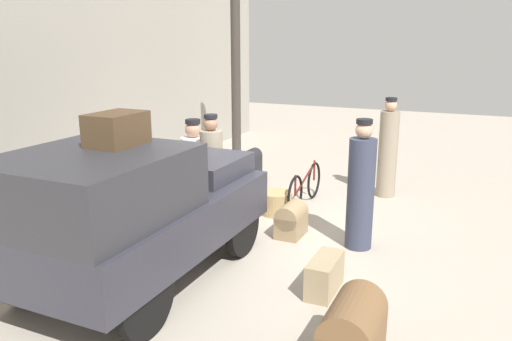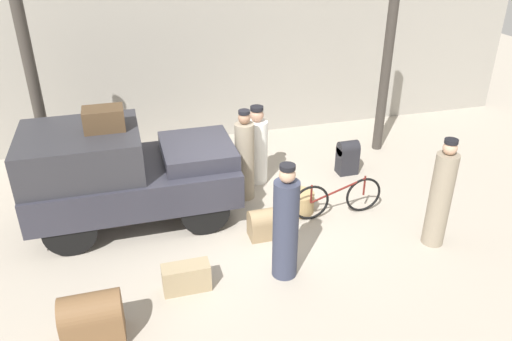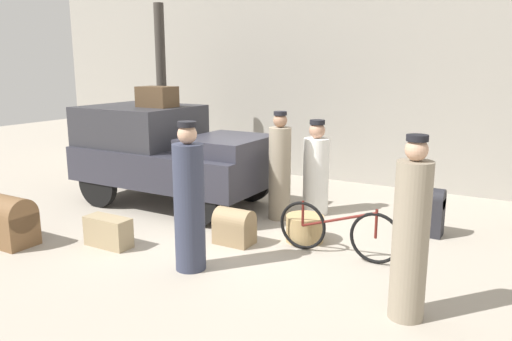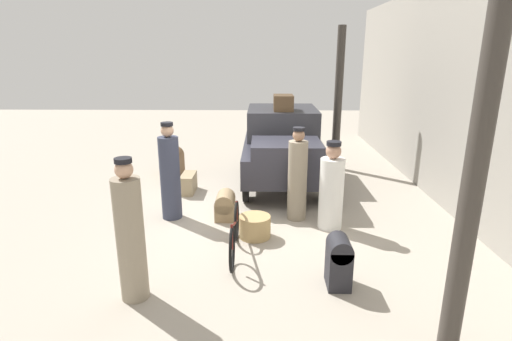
{
  "view_description": "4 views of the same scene",
  "coord_description": "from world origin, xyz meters",
  "px_view_note": "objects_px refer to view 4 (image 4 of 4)",
  "views": [
    {
      "loc": [
        -6.45,
        -2.84,
        2.87
      ],
      "look_at": [
        0.2,
        0.2,
        0.95
      ],
      "focal_mm": 35.0,
      "sensor_mm": 36.0,
      "label": 1
    },
    {
      "loc": [
        -1.85,
        -7.05,
        4.87
      ],
      "look_at": [
        0.2,
        0.2,
        0.95
      ],
      "focal_mm": 35.0,
      "sensor_mm": 36.0,
      "label": 2
    },
    {
      "loc": [
        3.79,
        -6.06,
        2.52
      ],
      "look_at": [
        0.2,
        0.2,
        0.95
      ],
      "focal_mm": 35.0,
      "sensor_mm": 36.0,
      "label": 3
    },
    {
      "loc": [
        7.28,
        0.33,
        3.03
      ],
      "look_at": [
        0.2,
        0.2,
        0.95
      ],
      "focal_mm": 28.0,
      "sensor_mm": 36.0,
      "label": 4
    }
  ],
  "objects_px": {
    "bicycle": "(234,233)",
    "wicker_basket": "(255,226)",
    "porter_carrying_trunk": "(130,236)",
    "trunk_on_truck_roof": "(283,103)",
    "porter_standing_middle": "(297,178)",
    "porter_with_bicycle": "(170,175)",
    "trunk_umber_medium": "(172,162)",
    "trunk_large_brown": "(339,260)",
    "porter_lifting_near_truck": "(331,190)",
    "suitcase_tan_flat": "(189,183)",
    "truck": "(283,144)",
    "trunk_barrel_dark": "(225,205)"
  },
  "relations": [
    {
      "from": "porter_carrying_trunk",
      "to": "trunk_large_brown",
      "type": "height_order",
      "value": "porter_carrying_trunk"
    },
    {
      "from": "trunk_umber_medium",
      "to": "suitcase_tan_flat",
      "type": "bearing_deg",
      "value": 26.57
    },
    {
      "from": "porter_lifting_near_truck",
      "to": "trunk_large_brown",
      "type": "bearing_deg",
      "value": -5.75
    },
    {
      "from": "trunk_large_brown",
      "to": "trunk_on_truck_roof",
      "type": "height_order",
      "value": "trunk_on_truck_roof"
    },
    {
      "from": "porter_standing_middle",
      "to": "trunk_on_truck_roof",
      "type": "xyz_separation_m",
      "value": [
        -2.37,
        -0.17,
        1.11
      ]
    },
    {
      "from": "porter_standing_middle",
      "to": "trunk_on_truck_roof",
      "type": "bearing_deg",
      "value": -175.89
    },
    {
      "from": "porter_standing_middle",
      "to": "porter_with_bicycle",
      "type": "distance_m",
      "value": 2.38
    },
    {
      "from": "truck",
      "to": "porter_with_bicycle",
      "type": "height_order",
      "value": "porter_with_bicycle"
    },
    {
      "from": "porter_lifting_near_truck",
      "to": "trunk_barrel_dark",
      "type": "height_order",
      "value": "porter_lifting_near_truck"
    },
    {
      "from": "porter_carrying_trunk",
      "to": "trunk_large_brown",
      "type": "bearing_deg",
      "value": 96.65
    },
    {
      "from": "suitcase_tan_flat",
      "to": "porter_lifting_near_truck",
      "type": "bearing_deg",
      "value": 57.09
    },
    {
      "from": "truck",
      "to": "porter_standing_middle",
      "type": "bearing_deg",
      "value": 4.43
    },
    {
      "from": "bicycle",
      "to": "wicker_basket",
      "type": "bearing_deg",
      "value": 153.51
    },
    {
      "from": "porter_with_bicycle",
      "to": "suitcase_tan_flat",
      "type": "xyz_separation_m",
      "value": [
        -1.47,
        0.05,
        -0.64
      ]
    },
    {
      "from": "porter_with_bicycle",
      "to": "truck",
      "type": "bearing_deg",
      "value": 134.73
    },
    {
      "from": "porter_carrying_trunk",
      "to": "trunk_on_truck_roof",
      "type": "distance_m",
      "value": 5.5
    },
    {
      "from": "porter_standing_middle",
      "to": "porter_with_bicycle",
      "type": "height_order",
      "value": "porter_with_bicycle"
    },
    {
      "from": "wicker_basket",
      "to": "porter_standing_middle",
      "type": "bearing_deg",
      "value": 136.22
    },
    {
      "from": "porter_standing_middle",
      "to": "trunk_umber_medium",
      "type": "distance_m",
      "value": 4.07
    },
    {
      "from": "trunk_umber_medium",
      "to": "trunk_barrel_dark",
      "type": "xyz_separation_m",
      "value": [
        2.74,
        1.61,
        -0.1
      ]
    },
    {
      "from": "porter_carrying_trunk",
      "to": "trunk_umber_medium",
      "type": "xyz_separation_m",
      "value": [
        -5.36,
        -0.69,
        -0.51
      ]
    },
    {
      "from": "porter_standing_middle",
      "to": "porter_carrying_trunk",
      "type": "relative_size",
      "value": 0.95
    },
    {
      "from": "truck",
      "to": "trunk_barrel_dark",
      "type": "height_order",
      "value": "truck"
    },
    {
      "from": "trunk_umber_medium",
      "to": "trunk_on_truck_roof",
      "type": "height_order",
      "value": "trunk_on_truck_roof"
    },
    {
      "from": "porter_standing_middle",
      "to": "suitcase_tan_flat",
      "type": "relative_size",
      "value": 2.58
    },
    {
      "from": "bicycle",
      "to": "trunk_barrel_dark",
      "type": "relative_size",
      "value": 3.15
    },
    {
      "from": "porter_carrying_trunk",
      "to": "porter_with_bicycle",
      "type": "relative_size",
      "value": 1.01
    },
    {
      "from": "trunk_barrel_dark",
      "to": "porter_carrying_trunk",
      "type": "bearing_deg",
      "value": -19.34
    },
    {
      "from": "truck",
      "to": "porter_lifting_near_truck",
      "type": "bearing_deg",
      "value": 15.91
    },
    {
      "from": "porter_lifting_near_truck",
      "to": "trunk_barrel_dark",
      "type": "xyz_separation_m",
      "value": [
        -0.41,
        -1.93,
        -0.46
      ]
    },
    {
      "from": "wicker_basket",
      "to": "porter_with_bicycle",
      "type": "height_order",
      "value": "porter_with_bicycle"
    },
    {
      "from": "suitcase_tan_flat",
      "to": "trunk_barrel_dark",
      "type": "height_order",
      "value": "trunk_barrel_dark"
    },
    {
      "from": "wicker_basket",
      "to": "trunk_umber_medium",
      "type": "xyz_separation_m",
      "value": [
        -3.56,
        -2.19,
        0.16
      ]
    },
    {
      "from": "porter_lifting_near_truck",
      "to": "porter_carrying_trunk",
      "type": "xyz_separation_m",
      "value": [
        2.21,
        -2.85,
        0.15
      ]
    },
    {
      "from": "wicker_basket",
      "to": "porter_standing_middle",
      "type": "distance_m",
      "value": 1.28
    },
    {
      "from": "porter_with_bicycle",
      "to": "trunk_barrel_dark",
      "type": "distance_m",
      "value": 1.18
    },
    {
      "from": "trunk_large_brown",
      "to": "suitcase_tan_flat",
      "type": "distance_m",
      "value": 4.65
    },
    {
      "from": "porter_carrying_trunk",
      "to": "suitcase_tan_flat",
      "type": "xyz_separation_m",
      "value": [
        -4.09,
        -0.05,
        -0.65
      ]
    },
    {
      "from": "porter_standing_middle",
      "to": "wicker_basket",
      "type": "bearing_deg",
      "value": -43.78
    },
    {
      "from": "porter_carrying_trunk",
      "to": "trunk_large_brown",
      "type": "relative_size",
      "value": 2.58
    },
    {
      "from": "trunk_large_brown",
      "to": "trunk_on_truck_roof",
      "type": "bearing_deg",
      "value": -173.29
    },
    {
      "from": "trunk_large_brown",
      "to": "trunk_umber_medium",
      "type": "bearing_deg",
      "value": -146.49
    },
    {
      "from": "bicycle",
      "to": "porter_standing_middle",
      "type": "relative_size",
      "value": 0.96
    },
    {
      "from": "porter_lifting_near_truck",
      "to": "porter_with_bicycle",
      "type": "distance_m",
      "value": 2.98
    },
    {
      "from": "porter_standing_middle",
      "to": "trunk_barrel_dark",
      "type": "bearing_deg",
      "value": -90.64
    },
    {
      "from": "porter_lifting_near_truck",
      "to": "porter_with_bicycle",
      "type": "relative_size",
      "value": 0.86
    },
    {
      "from": "porter_standing_middle",
      "to": "bicycle",
      "type": "bearing_deg",
      "value": -37.26
    },
    {
      "from": "bicycle",
      "to": "trunk_umber_medium",
      "type": "relative_size",
      "value": 2.25
    },
    {
      "from": "wicker_basket",
      "to": "trunk_barrel_dark",
      "type": "xyz_separation_m",
      "value": [
        -0.82,
        -0.58,
        0.06
      ]
    },
    {
      "from": "bicycle",
      "to": "trunk_large_brown",
      "type": "relative_size",
      "value": 2.34
    }
  ]
}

